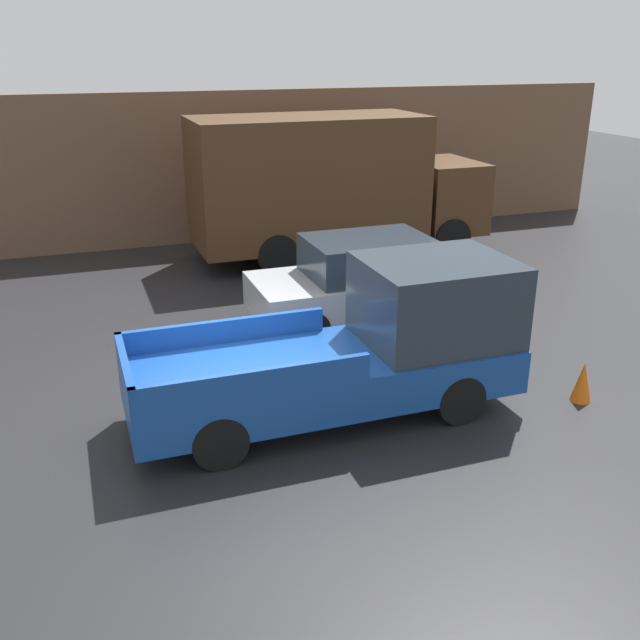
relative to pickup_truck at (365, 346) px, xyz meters
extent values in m
plane|color=#232326|center=(-1.69, 0.56, -1.02)|extent=(60.00, 60.00, 0.00)
cube|color=brown|center=(-1.69, 10.60, 1.00)|extent=(28.00, 0.15, 4.04)
cube|color=#194799|center=(-0.63, 0.00, -0.36)|extent=(5.70, 1.95, 0.65)
cube|color=#28333D|center=(1.13, 0.00, 0.59)|extent=(2.17, 1.84, 1.24)
cube|color=#194799|center=(-1.92, 0.93, 0.15)|extent=(3.14, 0.10, 0.36)
cube|color=#194799|center=(-1.92, -0.93, 0.15)|extent=(3.14, 0.10, 0.36)
cube|color=#194799|center=(-3.43, 0.00, 0.15)|extent=(0.10, 1.95, 0.36)
cylinder|color=black|center=(1.13, 0.86, -0.64)|extent=(0.75, 0.26, 0.75)
cylinder|color=black|center=(1.13, -0.86, -0.64)|extent=(0.75, 0.26, 0.75)
cylinder|color=black|center=(-2.40, 0.86, -0.64)|extent=(0.75, 0.26, 0.75)
cylinder|color=black|center=(-2.40, -0.86, -0.64)|extent=(0.75, 0.26, 0.75)
cube|color=#B7BABF|center=(1.38, 3.43, -0.40)|extent=(4.31, 1.96, 0.68)
cube|color=#28333D|center=(1.51, 3.43, 0.31)|extent=(2.37, 1.72, 0.72)
cylinder|color=black|center=(2.72, 4.31, -0.69)|extent=(0.66, 0.22, 0.66)
cylinder|color=black|center=(2.72, 2.55, -0.69)|extent=(0.66, 0.22, 0.66)
cylinder|color=black|center=(0.05, 4.31, -0.69)|extent=(0.66, 0.22, 0.66)
cylinder|color=black|center=(0.05, 2.55, -0.69)|extent=(0.66, 0.22, 0.66)
cube|color=#472D19|center=(5.68, 8.02, 0.37)|extent=(1.65, 2.36, 1.82)
cube|color=#472D19|center=(1.85, 8.02, 1.00)|extent=(5.72, 2.48, 3.09)
cylinder|color=black|center=(5.38, 9.13, -0.52)|extent=(1.01, 0.30, 1.01)
cylinder|color=black|center=(5.38, 6.91, -0.52)|extent=(1.01, 0.30, 1.01)
cylinder|color=black|center=(0.68, 9.13, -0.52)|extent=(1.01, 0.30, 1.01)
cylinder|color=black|center=(0.68, 6.91, -0.52)|extent=(1.01, 0.30, 1.01)
cone|color=orange|center=(3.27, -0.92, -0.70)|extent=(0.32, 0.32, 0.64)
camera|label=1|loc=(-3.88, -8.87, 4.16)|focal=40.00mm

